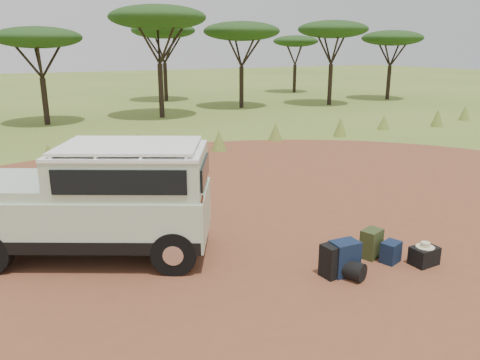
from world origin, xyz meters
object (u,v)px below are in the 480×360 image
backpack_navy (344,258)px  duffel_navy (391,252)px  safari_vehicle (100,203)px  backpack_black (334,260)px  walking_staff (197,234)px  backpack_olive (371,244)px  hard_case (424,256)px

backpack_navy → duffel_navy: 1.08m
safari_vehicle → backpack_navy: safari_vehicle is taller
backpack_black → backpack_navy: 0.20m
backpack_navy → walking_staff: bearing=154.0°
safari_vehicle → backpack_black: safari_vehicle is taller
safari_vehicle → backpack_olive: bearing=-0.8°
safari_vehicle → backpack_olive: size_ratio=8.46×
walking_staff → backpack_black: (2.03, -1.24, -0.43)m
backpack_navy → safari_vehicle: bearing=145.2°
backpack_navy → backpack_olive: size_ratio=1.11×
backpack_navy → backpack_olive: bearing=21.9°
walking_staff → safari_vehicle: bearing=86.2°
backpack_black → hard_case: (1.73, -0.44, -0.12)m
backpack_navy → duffel_navy: backpack_navy is taller
backpack_olive → hard_case: 0.95m
backpack_navy → duffel_navy: (1.08, -0.04, -0.11)m
backpack_black → duffel_navy: (1.27, -0.08, -0.09)m
backpack_black → backpack_navy: (0.19, -0.04, 0.01)m
walking_staff → backpack_navy: (2.22, -1.28, -0.41)m
backpack_black → hard_case: backpack_black is taller
backpack_olive → backpack_black: bearing=175.5°
walking_staff → hard_case: 4.16m
backpack_olive → duffel_navy: bearing=-80.5°
walking_staff → backpack_black: size_ratio=2.48×
safari_vehicle → hard_case: 6.05m
backpack_black → duffel_navy: 1.27m
backpack_black → backpack_navy: backpack_navy is taller
backpack_navy → backpack_olive: (0.91, 0.29, -0.03)m
duffel_navy → walking_staff: bearing=140.5°
duffel_navy → hard_case: 0.59m
safari_vehicle → duffel_navy: (4.58, -2.85, -0.84)m
walking_staff → duffel_navy: size_ratio=3.65×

